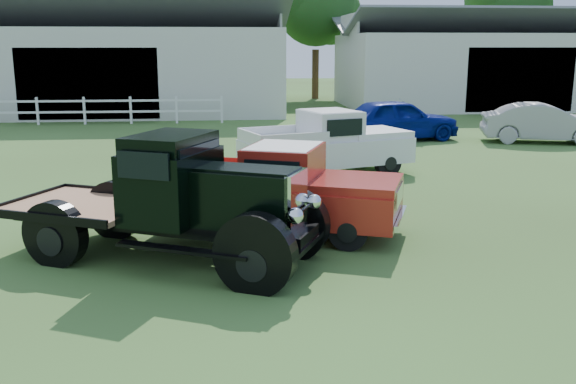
{
  "coord_description": "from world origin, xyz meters",
  "views": [
    {
      "loc": [
        -0.76,
        -8.92,
        3.37
      ],
      "look_at": [
        0.2,
        1.2,
        1.05
      ],
      "focal_mm": 40.0,
      "sensor_mm": 36.0,
      "label": 1
    }
  ],
  "objects_px": {
    "misc_car_blue": "(397,119)",
    "misc_car_grey": "(543,123)",
    "red_pickup": "(279,189)",
    "white_pickup": "(327,144)",
    "vintage_flatbed": "(167,198)"
  },
  "relations": [
    {
      "from": "misc_car_blue",
      "to": "misc_car_grey",
      "type": "bearing_deg",
      "value": -114.1
    },
    {
      "from": "red_pickup",
      "to": "misc_car_grey",
      "type": "xyz_separation_m",
      "value": [
        10.26,
        10.37,
        -0.13
      ]
    },
    {
      "from": "white_pickup",
      "to": "misc_car_grey",
      "type": "relative_size",
      "value": 1.1
    },
    {
      "from": "vintage_flatbed",
      "to": "white_pickup",
      "type": "distance_m",
      "value": 7.47
    },
    {
      "from": "white_pickup",
      "to": "red_pickup",
      "type": "bearing_deg",
      "value": -127.13
    },
    {
      "from": "vintage_flatbed",
      "to": "white_pickup",
      "type": "xyz_separation_m",
      "value": [
        3.57,
        6.55,
        -0.17
      ]
    },
    {
      "from": "red_pickup",
      "to": "misc_car_grey",
      "type": "height_order",
      "value": "red_pickup"
    },
    {
      "from": "white_pickup",
      "to": "misc_car_blue",
      "type": "xyz_separation_m",
      "value": [
        3.56,
        6.26,
        -0.09
      ]
    },
    {
      "from": "vintage_flatbed",
      "to": "red_pickup",
      "type": "bearing_deg",
      "value": 60.63
    },
    {
      "from": "vintage_flatbed",
      "to": "red_pickup",
      "type": "xyz_separation_m",
      "value": [
        1.9,
        1.37,
        -0.2
      ]
    },
    {
      "from": "white_pickup",
      "to": "misc_car_grey",
      "type": "xyz_separation_m",
      "value": [
        8.59,
        5.2,
        -0.16
      ]
    },
    {
      "from": "vintage_flatbed",
      "to": "misc_car_blue",
      "type": "height_order",
      "value": "vintage_flatbed"
    },
    {
      "from": "red_pickup",
      "to": "misc_car_grey",
      "type": "distance_m",
      "value": 14.59
    },
    {
      "from": "red_pickup",
      "to": "misc_car_blue",
      "type": "xyz_separation_m",
      "value": [
        5.24,
        11.44,
        -0.06
      ]
    },
    {
      "from": "vintage_flatbed",
      "to": "white_pickup",
      "type": "relative_size",
      "value": 1.12
    }
  ]
}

